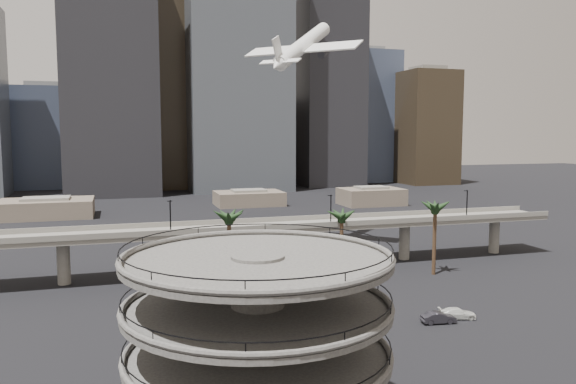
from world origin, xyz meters
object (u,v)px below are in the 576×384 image
object	(u,v)px
car_c	(457,313)
car_a	(290,324)
car_b	(438,318)
airborne_jet	(303,46)
parking_ramp	(258,332)
overpass	(249,233)

from	to	relation	value
car_c	car_a	bearing A→B (deg)	99.36
car_a	car_b	size ratio (longest dim) A/B	1.02
car_a	car_b	bearing A→B (deg)	-80.83
airborne_jet	car_b	size ratio (longest dim) A/B	4.85
car_a	parking_ramp	bearing A→B (deg)	176.10
parking_ramp	overpass	xyz separation A→B (m)	(13.00, 59.00, -2.50)
airborne_jet	car_c	bearing A→B (deg)	-130.54
parking_ramp	car_b	xyz separation A→B (m)	(31.11, 22.12, -9.04)
airborne_jet	car_a	distance (m)	70.45
overpass	car_a	world-z (taller)	overpass
parking_ramp	airborne_jet	distance (m)	89.71
airborne_jet	car_a	size ratio (longest dim) A/B	4.77
car_a	car_b	xyz separation A→B (m)	(20.32, -3.50, -0.04)
car_c	parking_ramp	bearing A→B (deg)	139.00
car_b	car_c	bearing A→B (deg)	-67.83
car_a	car_b	distance (m)	20.62
overpass	car_b	size ratio (longest dim) A/B	27.07
parking_ramp	car_c	xyz separation A→B (m)	(34.75, 23.08, -9.08)
overpass	car_a	distance (m)	34.08
parking_ramp	overpass	size ratio (longest dim) A/B	0.17
overpass	car_c	world-z (taller)	overpass
parking_ramp	car_c	distance (m)	42.70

